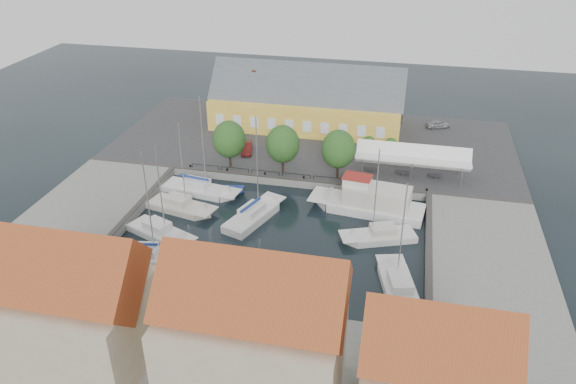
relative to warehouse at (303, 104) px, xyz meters
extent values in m
plane|color=black|center=(2.60, -28.36, -4.43)|extent=(140.00, 140.00, 0.00)
cube|color=#2D2D30|center=(2.60, -5.36, -3.93)|extent=(56.00, 26.00, 1.00)
cube|color=slate|center=(-19.40, -30.36, -3.93)|extent=(12.00, 24.00, 1.00)
cube|color=slate|center=(24.60, -30.36, -3.93)|extent=(12.00, 24.00, 1.00)
cube|color=slate|center=(2.60, -49.36, -3.93)|extent=(56.00, 14.00, 1.00)
cube|color=#383533|center=(2.60, -18.06, -3.37)|extent=(56.00, 0.60, 0.12)
cube|color=#383533|center=(-13.70, -30.36, -3.37)|extent=(0.60, 24.00, 0.12)
cube|color=#383533|center=(18.90, -30.36, -3.37)|extent=(0.60, 24.00, 0.12)
cylinder|color=black|center=(-11.40, -17.76, -3.23)|extent=(0.24, 0.24, 0.40)
cylinder|color=black|center=(-6.40, -17.76, -3.23)|extent=(0.24, 0.24, 0.40)
cylinder|color=black|center=(-1.40, -17.76, -3.23)|extent=(0.24, 0.24, 0.40)
cylinder|color=black|center=(3.60, -17.76, -3.23)|extent=(0.24, 0.24, 0.40)
cylinder|color=black|center=(8.60, -17.76, -3.23)|extent=(0.24, 0.24, 0.40)
cylinder|color=black|center=(13.60, -17.76, -3.23)|extent=(0.24, 0.24, 0.40)
cylinder|color=black|center=(18.60, -17.76, -3.23)|extent=(0.24, 0.24, 0.40)
cube|color=gold|center=(0.60, -0.36, -1.18)|extent=(28.00, 10.00, 4.50)
cube|color=#474C51|center=(0.60, -0.36, 2.32)|extent=(28.56, 7.60, 7.60)
cube|color=gold|center=(-9.40, 5.64, -1.68)|extent=(6.00, 6.00, 3.50)
cube|color=brown|center=(-7.40, -0.36, 4.17)|extent=(0.60, 0.60, 1.20)
cube|color=white|center=(16.60, -13.86, -0.73)|extent=(14.00, 4.00, 0.25)
cylinder|color=silver|center=(10.60, -15.66, -2.08)|extent=(0.10, 0.10, 2.70)
cylinder|color=silver|center=(10.60, -12.06, -2.08)|extent=(0.10, 0.10, 2.70)
cylinder|color=silver|center=(16.60, -15.66, -2.08)|extent=(0.10, 0.10, 2.70)
cylinder|color=silver|center=(16.60, -12.06, -2.08)|extent=(0.10, 0.10, 2.70)
cylinder|color=silver|center=(22.60, -15.66, -2.08)|extent=(0.10, 0.10, 2.70)
cylinder|color=silver|center=(22.60, -12.06, -2.08)|extent=(0.10, 0.10, 2.70)
cylinder|color=black|center=(-6.40, -16.36, -2.38)|extent=(0.30, 0.30, 2.10)
ellipsoid|color=#1B4A1A|center=(-6.40, -16.36, 0.46)|extent=(4.20, 4.20, 4.83)
cylinder|color=black|center=(0.60, -16.36, -2.38)|extent=(0.30, 0.30, 2.10)
ellipsoid|color=#1B4A1A|center=(0.60, -16.36, 0.46)|extent=(4.20, 4.20, 4.83)
cylinder|color=black|center=(7.60, -16.36, -2.38)|extent=(0.30, 0.30, 2.10)
ellipsoid|color=#1B4A1A|center=(7.60, -16.36, 0.46)|extent=(4.20, 4.20, 4.83)
imported|color=#9B9EA2|center=(20.12, 3.19, -2.82)|extent=(3.83, 2.66, 1.21)
imported|color=#521412|center=(-5.57, -11.55, -2.78)|extent=(2.29, 4.18, 1.30)
cube|color=silver|center=(-0.56, -27.30, -4.28)|extent=(5.11, 7.95, 1.50)
cube|color=silver|center=(-0.25, -26.42, -3.49)|extent=(5.49, 9.32, 0.08)
cube|color=silver|center=(-0.49, -27.12, -3.03)|extent=(2.78, 3.44, 0.90)
cylinder|color=silver|center=(-0.06, -25.89, 2.06)|extent=(0.12, 0.12, 11.17)
cube|color=navy|center=(-0.56, -27.30, -2.28)|extent=(1.44, 3.59, 0.22)
cube|color=silver|center=(12.98, -22.19, -4.33)|extent=(11.23, 5.36, 1.80)
cube|color=silver|center=(11.64, -22.02, -3.39)|extent=(13.35, 5.47, 0.08)
cube|color=beige|center=(12.98, -22.19, -2.33)|extent=(7.80, 4.34, 2.20)
cube|color=silver|center=(10.57, -21.89, -0.93)|extent=(3.22, 2.58, 1.20)
cube|color=maroon|center=(10.57, -21.89, -0.28)|extent=(3.51, 2.73, 0.10)
cube|color=silver|center=(14.27, -27.68, -4.38)|extent=(7.12, 4.94, 1.30)
cube|color=silver|center=(13.51, -27.98, -3.69)|extent=(8.30, 5.31, 0.08)
cube|color=beige|center=(14.12, -27.74, -3.23)|extent=(3.12, 2.69, 0.90)
cylinder|color=silver|center=(13.05, -28.16, 1.20)|extent=(0.12, 0.12, 9.86)
cube|color=silver|center=(16.31, -36.61, -4.38)|extent=(4.58, 7.66, 1.30)
cube|color=silver|center=(16.08, -35.74, -3.69)|extent=(4.83, 9.02, 0.08)
cube|color=silver|center=(16.26, -36.43, -3.23)|extent=(2.60, 3.27, 0.90)
cylinder|color=silver|center=(15.94, -35.22, 1.28)|extent=(0.12, 0.12, 10.02)
cube|color=silver|center=(-9.22, -22.03, -4.38)|extent=(8.37, 4.04, 1.30)
cube|color=silver|center=(-8.23, -22.17, -3.69)|extent=(9.94, 4.16, 0.08)
cube|color=silver|center=(-9.02, -22.06, -3.23)|extent=(3.47, 2.42, 0.90)
cylinder|color=silver|center=(-7.63, -22.26, 2.13)|extent=(0.12, 0.12, 11.71)
cube|color=navy|center=(-9.22, -22.03, -2.48)|extent=(4.01, 0.80, 0.22)
cube|color=beige|center=(-9.77, -26.45, -4.38)|extent=(7.26, 4.38, 1.30)
cube|color=beige|center=(-8.95, -26.64, -3.69)|extent=(8.55, 4.57, 0.08)
cube|color=beige|center=(-9.61, -26.49, -3.23)|extent=(3.09, 2.55, 0.90)
cylinder|color=silver|center=(-8.45, -26.76, 1.35)|extent=(0.12, 0.12, 10.16)
cube|color=silver|center=(-9.74, -32.09, -4.38)|extent=(7.33, 5.19, 1.30)
cube|color=silver|center=(-8.95, -32.42, -3.69)|extent=(8.54, 5.61, 0.08)
cube|color=silver|center=(-9.58, -32.16, -3.23)|extent=(3.23, 2.79, 0.90)
cylinder|color=silver|center=(-8.49, -32.62, 1.31)|extent=(0.12, 0.12, 10.08)
cube|color=silver|center=(-9.36, -36.91, -4.38)|extent=(8.08, 4.27, 1.30)
cube|color=silver|center=(-8.42, -36.74, -3.69)|extent=(9.56, 4.43, 0.08)
cube|color=silver|center=(-9.18, -36.87, -3.23)|extent=(3.38, 2.52, 0.90)
cylinder|color=silver|center=(-7.86, -36.63, 1.91)|extent=(0.12, 0.12, 11.28)
cube|color=navy|center=(-9.36, -36.91, -2.48)|extent=(3.81, 0.91, 0.22)
cube|color=silver|center=(-11.11, -40.82, -4.38)|extent=(3.81, 1.97, 0.90)
cube|color=silver|center=(-10.64, -40.80, -3.89)|extent=(4.55, 1.94, 0.08)
cube|color=navy|center=(-5.80, -21.35, -4.38)|extent=(3.72, 2.34, 0.80)
cube|color=navy|center=(-5.37, -21.27, -3.94)|extent=(4.39, 2.40, 0.08)
cube|color=#BDAD91|center=(-7.40, -51.36, 0.07)|extent=(11.00, 8.00, 7.00)
cube|color=#AA4D24|center=(-7.40, -51.36, 4.82)|extent=(11.33, 6.50, 6.50)
cube|color=brown|center=(-10.15, -51.36, 6.47)|extent=(0.70, 0.70, 1.00)
cube|color=brown|center=(-5.20, -51.36, 6.37)|extent=(0.60, 0.60, 0.80)
cube|color=#BDAD91|center=(6.60, -51.36, 0.32)|extent=(12.00, 8.00, 7.50)
cube|color=#AA4D24|center=(6.60, -51.36, 5.32)|extent=(12.36, 6.50, 6.50)
cube|color=brown|center=(3.60, -51.36, 6.97)|extent=(0.70, 0.70, 1.00)
cube|color=brown|center=(9.00, -51.36, 6.87)|extent=(0.60, 0.60, 0.80)
cube|color=#AA4D24|center=(18.60, -52.36, 4.32)|extent=(9.27, 6.00, 6.00)
cube|color=brown|center=(16.35, -52.36, 5.97)|extent=(0.70, 0.70, 1.00)
cube|color=brown|center=(20.40, -52.36, 5.87)|extent=(0.60, 0.60, 0.80)
camera|label=1|loc=(15.11, -78.88, 28.67)|focal=35.00mm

